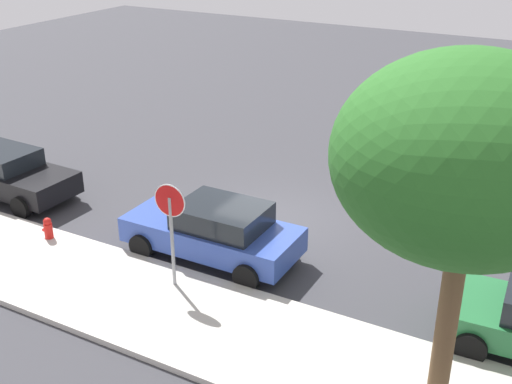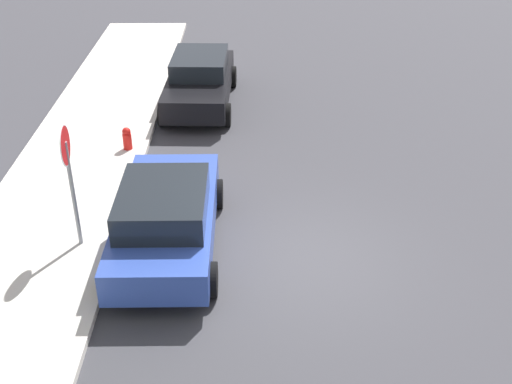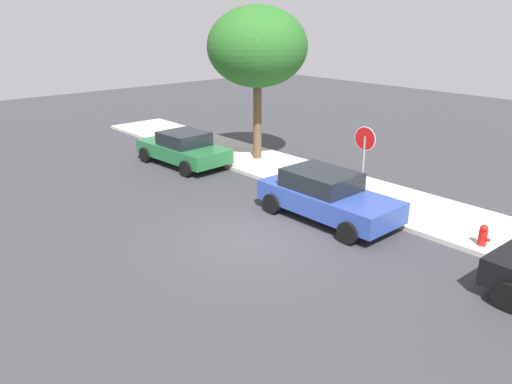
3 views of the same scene
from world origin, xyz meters
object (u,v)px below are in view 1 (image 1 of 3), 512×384
stop_sign (171,219)px  parked_car_black (6,172)px  fire_hydrant (48,230)px  parked_car_blue (214,230)px  street_tree_near_corner (465,159)px

stop_sign → parked_car_black: size_ratio=0.58×
fire_hydrant → parked_car_blue: bearing=-160.7°
street_tree_near_corner → fire_hydrant: bearing=-6.5°
parked_car_blue → fire_hydrant: bearing=19.3°
parked_car_blue → fire_hydrant: size_ratio=6.12×
street_tree_near_corner → fire_hydrant: street_tree_near_corner is taller
parked_car_blue → parked_car_black: 7.43m
street_tree_near_corner → stop_sign: bearing=-8.6°
parked_car_black → street_tree_near_corner: bearing=168.4°
parked_car_black → street_tree_near_corner: (-13.50, 2.76, 3.92)m
stop_sign → parked_car_blue: 1.99m
parked_car_blue → fire_hydrant: 4.41m
parked_car_blue → street_tree_near_corner: size_ratio=0.70×
stop_sign → fire_hydrant: bearing=-3.3°
parked_car_blue → fire_hydrant: (4.15, 1.46, -0.39)m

